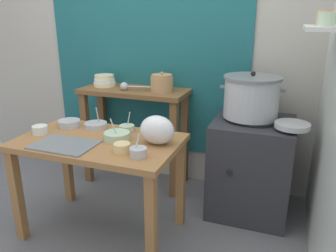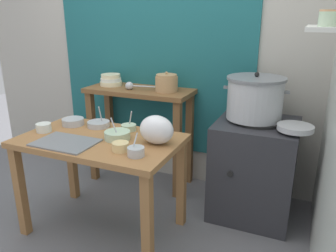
{
  "view_description": "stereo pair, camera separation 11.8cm",
  "coord_description": "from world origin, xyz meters",
  "px_view_note": "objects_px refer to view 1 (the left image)",
  "views": [
    {
      "loc": [
        1.1,
        -1.78,
        1.52
      ],
      "look_at": [
        0.38,
        0.19,
        0.82
      ],
      "focal_mm": 35.53,
      "sensor_mm": 36.0,
      "label": 1
    },
    {
      "loc": [
        1.21,
        -1.73,
        1.52
      ],
      "look_at": [
        0.38,
        0.19,
        0.82
      ],
      "focal_mm": 35.53,
      "sensor_mm": 36.0,
      "label": 2
    }
  ],
  "objects_px": {
    "prep_bowl_0": "(40,130)",
    "plastic_bag": "(157,130)",
    "back_shelf_table": "(135,113)",
    "bowl_stack_enamel": "(105,81)",
    "steamer_pot": "(251,97)",
    "prep_bowl_5": "(96,125)",
    "serving_tray": "(64,145)",
    "prep_bowl_4": "(127,128)",
    "prep_bowl_3": "(122,147)",
    "prep_bowl_6": "(138,152)",
    "ladle": "(126,86)",
    "stove_block": "(251,166)",
    "prep_bowl_1": "(117,136)",
    "clay_pot": "(162,83)",
    "wide_pan": "(292,125)",
    "prep_bowl_2": "(69,123)",
    "prep_table": "(99,154)"
  },
  "relations": [
    {
      "from": "prep_bowl_0",
      "to": "prep_bowl_5",
      "type": "bearing_deg",
      "value": 40.24
    },
    {
      "from": "steamer_pot",
      "to": "prep_table",
      "type": "bearing_deg",
      "value": -143.45
    },
    {
      "from": "steamer_pot",
      "to": "ladle",
      "type": "height_order",
      "value": "steamer_pot"
    },
    {
      "from": "prep_table",
      "to": "prep_bowl_4",
      "type": "distance_m",
      "value": 0.28
    },
    {
      "from": "serving_tray",
      "to": "prep_bowl_2",
      "type": "bearing_deg",
      "value": 121.22
    },
    {
      "from": "prep_bowl_1",
      "to": "prep_bowl_5",
      "type": "distance_m",
      "value": 0.32
    },
    {
      "from": "ladle",
      "to": "prep_bowl_0",
      "type": "xyz_separation_m",
      "value": [
        -0.29,
        -0.77,
        -0.18
      ]
    },
    {
      "from": "steamer_pot",
      "to": "prep_bowl_4",
      "type": "bearing_deg",
      "value": -150.53
    },
    {
      "from": "serving_tray",
      "to": "prep_bowl_6",
      "type": "bearing_deg",
      "value": 0.0
    },
    {
      "from": "wide_pan",
      "to": "prep_bowl_6",
      "type": "bearing_deg",
      "value": -140.98
    },
    {
      "from": "steamer_pot",
      "to": "ladle",
      "type": "xyz_separation_m",
      "value": [
        -1.07,
        0.04,
        -0.0
      ]
    },
    {
      "from": "ladle",
      "to": "prep_bowl_2",
      "type": "distance_m",
      "value": 0.62
    },
    {
      "from": "back_shelf_table",
      "to": "clay_pot",
      "type": "relative_size",
      "value": 4.99
    },
    {
      "from": "plastic_bag",
      "to": "prep_bowl_1",
      "type": "xyz_separation_m",
      "value": [
        -0.28,
        -0.03,
        -0.06
      ]
    },
    {
      "from": "plastic_bag",
      "to": "stove_block",
      "type": "bearing_deg",
      "value": 47.25
    },
    {
      "from": "prep_bowl_0",
      "to": "plastic_bag",
      "type": "bearing_deg",
      "value": 7.28
    },
    {
      "from": "steamer_pot",
      "to": "prep_bowl_5",
      "type": "bearing_deg",
      "value": -155.89
    },
    {
      "from": "steamer_pot",
      "to": "prep_bowl_5",
      "type": "height_order",
      "value": "steamer_pot"
    },
    {
      "from": "clay_pot",
      "to": "ladle",
      "type": "relative_size",
      "value": 0.63
    },
    {
      "from": "serving_tray",
      "to": "prep_bowl_4",
      "type": "height_order",
      "value": "prep_bowl_4"
    },
    {
      "from": "bowl_stack_enamel",
      "to": "prep_bowl_0",
      "type": "height_order",
      "value": "bowl_stack_enamel"
    },
    {
      "from": "wide_pan",
      "to": "prep_bowl_5",
      "type": "height_order",
      "value": "prep_bowl_5"
    },
    {
      "from": "bowl_stack_enamel",
      "to": "ladle",
      "type": "relative_size",
      "value": 0.66
    },
    {
      "from": "steamer_pot",
      "to": "plastic_bag",
      "type": "relative_size",
      "value": 2.07
    },
    {
      "from": "ladle",
      "to": "prep_bowl_6",
      "type": "distance_m",
      "value": 1.06
    },
    {
      "from": "serving_tray",
      "to": "bowl_stack_enamel",
      "type": "bearing_deg",
      "value": 105.26
    },
    {
      "from": "steamer_pot",
      "to": "prep_bowl_3",
      "type": "bearing_deg",
      "value": -129.11
    },
    {
      "from": "serving_tray",
      "to": "wide_pan",
      "type": "bearing_deg",
      "value": 26.59
    },
    {
      "from": "stove_block",
      "to": "prep_bowl_4",
      "type": "distance_m",
      "value": 1.03
    },
    {
      "from": "back_shelf_table",
      "to": "prep_bowl_2",
      "type": "xyz_separation_m",
      "value": [
        -0.24,
        -0.63,
        0.07
      ]
    },
    {
      "from": "prep_bowl_3",
      "to": "prep_bowl_4",
      "type": "height_order",
      "value": "prep_bowl_4"
    },
    {
      "from": "prep_bowl_6",
      "to": "bowl_stack_enamel",
      "type": "bearing_deg",
      "value": 128.72
    },
    {
      "from": "ladle",
      "to": "prep_bowl_3",
      "type": "height_order",
      "value": "ladle"
    },
    {
      "from": "back_shelf_table",
      "to": "prep_bowl_0",
      "type": "relative_size",
      "value": 9.07
    },
    {
      "from": "prep_table",
      "to": "bowl_stack_enamel",
      "type": "relative_size",
      "value": 5.48
    },
    {
      "from": "bowl_stack_enamel",
      "to": "prep_bowl_6",
      "type": "relative_size",
      "value": 1.47
    },
    {
      "from": "back_shelf_table",
      "to": "bowl_stack_enamel",
      "type": "height_order",
      "value": "bowl_stack_enamel"
    },
    {
      "from": "stove_block",
      "to": "prep_bowl_1",
      "type": "distance_m",
      "value": 1.11
    },
    {
      "from": "steamer_pot",
      "to": "prep_bowl_3",
      "type": "relative_size",
      "value": 4.53
    },
    {
      "from": "clay_pot",
      "to": "prep_bowl_6",
      "type": "xyz_separation_m",
      "value": [
        0.22,
        -0.96,
        -0.22
      ]
    },
    {
      "from": "steamer_pot",
      "to": "prep_bowl_2",
      "type": "distance_m",
      "value": 1.38
    },
    {
      "from": "wide_pan",
      "to": "prep_bowl_6",
      "type": "distance_m",
      "value": 1.09
    },
    {
      "from": "steamer_pot",
      "to": "prep_bowl_5",
      "type": "relative_size",
      "value": 2.85
    },
    {
      "from": "prep_table",
      "to": "wide_pan",
      "type": "xyz_separation_m",
      "value": [
        1.23,
        0.52,
        0.19
      ]
    },
    {
      "from": "prep_bowl_5",
      "to": "prep_bowl_6",
      "type": "distance_m",
      "value": 0.64
    },
    {
      "from": "prep_bowl_4",
      "to": "prep_bowl_0",
      "type": "bearing_deg",
      "value": -153.95
    },
    {
      "from": "clay_pot",
      "to": "stove_block",
      "type": "bearing_deg",
      "value": -9.21
    },
    {
      "from": "prep_bowl_6",
      "to": "ladle",
      "type": "bearing_deg",
      "value": 120.65
    },
    {
      "from": "prep_bowl_1",
      "to": "prep_bowl_3",
      "type": "bearing_deg",
      "value": -53.23
    },
    {
      "from": "bowl_stack_enamel",
      "to": "prep_bowl_2",
      "type": "distance_m",
      "value": 0.69
    }
  ]
}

